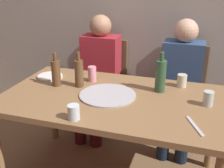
% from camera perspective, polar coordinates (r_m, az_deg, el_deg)
% --- Properties ---
extents(dining_table, '(1.57, 0.90, 0.72)m').
position_cam_1_polar(dining_table, '(1.99, 0.12, -4.48)').
color(dining_table, olive).
rests_on(dining_table, ground_plane).
extents(pizza_tray, '(0.40, 0.40, 0.01)m').
position_cam_1_polar(pizza_tray, '(1.97, -0.89, -2.23)').
color(pizza_tray, '#ADADB2').
rests_on(pizza_tray, dining_table).
extents(wine_bottle, '(0.07, 0.07, 0.27)m').
position_cam_1_polar(wine_bottle, '(2.10, -6.81, 2.29)').
color(wine_bottle, brown).
rests_on(wine_bottle, dining_table).
extents(beer_bottle, '(0.08, 0.08, 0.30)m').
position_cam_1_polar(beer_bottle, '(2.03, 9.97, 1.73)').
color(beer_bottle, '#2D5133').
rests_on(beer_bottle, dining_table).
extents(water_bottle, '(0.07, 0.07, 0.26)m').
position_cam_1_polar(water_bottle, '(2.15, -11.46, 2.33)').
color(water_bottle, brown).
rests_on(water_bottle, dining_table).
extents(tumbler_near, '(0.07, 0.07, 0.10)m').
position_cam_1_polar(tumbler_near, '(2.17, 14.17, 0.67)').
color(tumbler_near, beige).
rests_on(tumbler_near, dining_table).
extents(tumbler_far, '(0.07, 0.07, 0.09)m').
position_cam_1_polar(tumbler_far, '(1.66, -7.89, -5.77)').
color(tumbler_far, silver).
rests_on(tumbler_far, dining_table).
extents(wine_glass, '(0.07, 0.07, 0.10)m').
position_cam_1_polar(wine_glass, '(1.92, 19.19, -2.84)').
color(wine_glass, '#B7C6BC').
rests_on(wine_glass, dining_table).
extents(soda_can, '(0.07, 0.07, 0.12)m').
position_cam_1_polar(soda_can, '(2.21, -4.11, 2.08)').
color(soda_can, pink).
rests_on(soda_can, dining_table).
extents(plate_stack, '(0.21, 0.21, 0.02)m').
position_cam_1_polar(plate_stack, '(2.36, -12.61, 1.55)').
color(plate_stack, white).
rests_on(plate_stack, dining_table).
extents(table_knife, '(0.11, 0.21, 0.01)m').
position_cam_1_polar(table_knife, '(1.66, 16.67, -8.26)').
color(table_knife, '#B7B7BC').
rests_on(table_knife, dining_table).
extents(chair_left, '(0.44, 0.44, 0.90)m').
position_cam_1_polar(chair_left, '(2.90, -1.79, 1.30)').
color(chair_left, brown).
rests_on(chair_left, ground_plane).
extents(chair_right, '(0.44, 0.44, 0.90)m').
position_cam_1_polar(chair_right, '(2.75, 13.97, -0.53)').
color(chair_right, brown).
rests_on(chair_right, ground_plane).
extents(guest_in_sweater, '(0.36, 0.56, 1.17)m').
position_cam_1_polar(guest_in_sweater, '(2.72, -2.89, 2.74)').
color(guest_in_sweater, maroon).
rests_on(guest_in_sweater, ground_plane).
extents(guest_in_beanie, '(0.36, 0.56, 1.17)m').
position_cam_1_polar(guest_in_beanie, '(2.56, 13.96, 0.87)').
color(guest_in_beanie, navy).
rests_on(guest_in_beanie, ground_plane).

